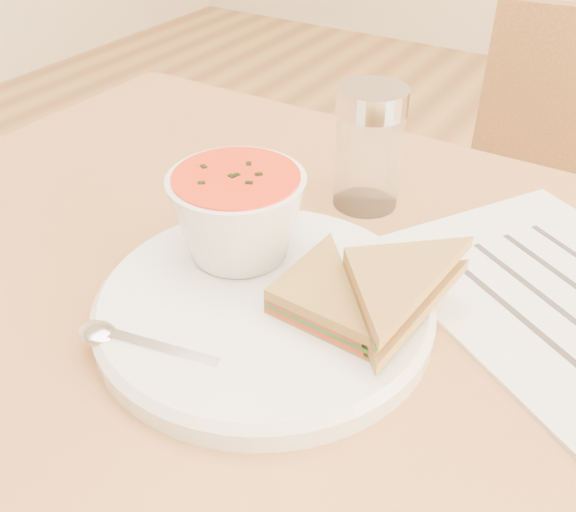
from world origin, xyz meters
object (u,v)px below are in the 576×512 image
Objects in this scene: plate at (264,307)px; soup_bowl at (238,219)px; chair_far at (553,332)px; condiment_shaker at (369,148)px.

soup_bowl is (-0.05, 0.04, 0.05)m from plate.
condiment_shaker reaches higher than chair_far.
chair_far is 0.64m from soup_bowl.
chair_far is 0.63m from plate.
chair_far reaches higher than soup_bowl.
plate is (-0.18, -0.50, 0.33)m from chair_far.
condiment_shaker is at bearing 92.83° from plate.
plate is 2.20× the size of condiment_shaker.
plate is at bearing -87.17° from condiment_shaker.
soup_bowl is 0.17m from condiment_shaker.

